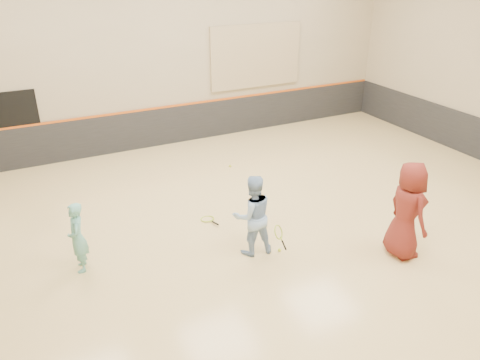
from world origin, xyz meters
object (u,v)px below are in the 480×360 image
instructor (253,215)px  young_man (407,210)px  girl (78,238)px  spare_racket (207,217)px

instructor → young_man: size_ratio=0.85×
instructor → young_man: 2.99m
girl → spare_racket: girl is taller
girl → young_man: young_man is taller
young_man → instructor: bearing=70.0°
instructor → young_man: young_man is taller
instructor → girl: bearing=-9.2°
instructor → spare_racket: 1.80m
girl → spare_racket: bearing=110.3°
young_man → spare_racket: bearing=52.5°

